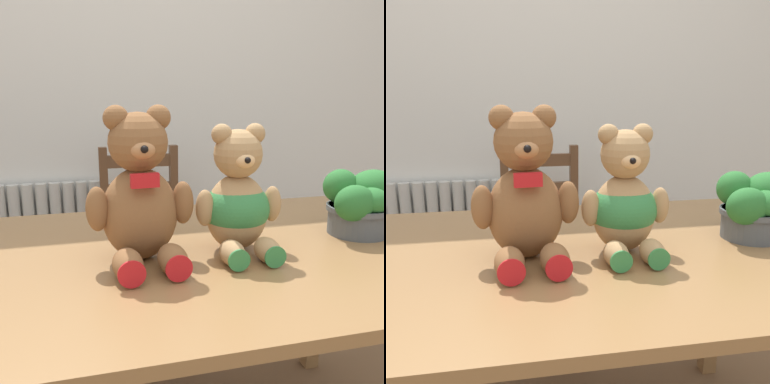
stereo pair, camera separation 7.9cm
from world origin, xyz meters
TOP-DOWN VIEW (x-y plane):
  - wall_back at (0.00, 1.74)m, footprint 8.00×0.04m
  - radiator at (-0.59, 1.67)m, footprint 0.88×0.10m
  - dining_table at (0.00, 0.48)m, footprint 1.50×0.97m
  - wooden_chair_behind at (0.03, 1.34)m, footprint 0.39×0.42m
  - teddy_bear_left at (-0.10, 0.46)m, footprint 0.28×0.28m
  - teddy_bear_right at (0.17, 0.46)m, footprint 0.24×0.25m
  - potted_plant at (0.58, 0.50)m, footprint 0.24×0.19m

SIDE VIEW (x-z plane):
  - radiator at x=-0.59m, z-range -0.03..0.71m
  - wooden_chair_behind at x=0.03m, z-range -0.01..0.94m
  - dining_table at x=0.00m, z-range 0.29..1.06m
  - potted_plant at x=0.58m, z-range 0.77..0.97m
  - teddy_bear_right at x=0.17m, z-range 0.73..1.08m
  - teddy_bear_left at x=-0.10m, z-range 0.74..1.14m
  - wall_back at x=0.00m, z-range 0.00..2.60m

